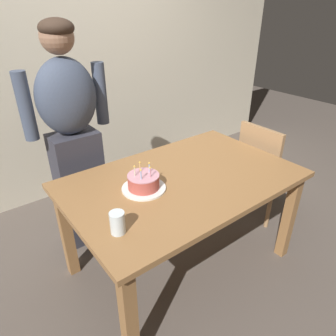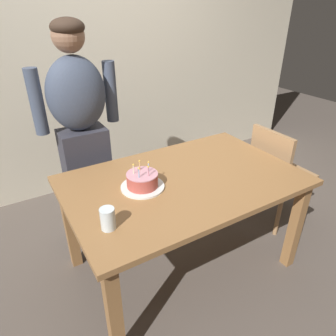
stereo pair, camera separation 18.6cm
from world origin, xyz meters
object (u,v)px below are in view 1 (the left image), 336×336
(person_man_bearded, at_px, (73,139))
(water_glass_near, at_px, (118,223))
(dining_chair, at_px, (264,164))
(birthday_cake, at_px, (144,183))

(person_man_bearded, bearing_deg, water_glass_near, 79.71)
(water_glass_near, distance_m, dining_chair, 1.59)
(water_glass_near, height_order, dining_chair, dining_chair)
(person_man_bearded, bearing_deg, birthday_cake, 102.17)
(birthday_cake, bearing_deg, dining_chair, 0.25)
(water_glass_near, bearing_deg, dining_chair, 9.49)
(water_glass_near, xyz_separation_m, person_man_bearded, (0.17, 0.94, 0.08))
(water_glass_near, relative_size, person_man_bearded, 0.07)
(person_man_bearded, xyz_separation_m, dining_chair, (1.37, -0.68, -0.36))
(person_man_bearded, height_order, dining_chair, person_man_bearded)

